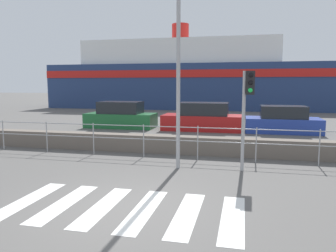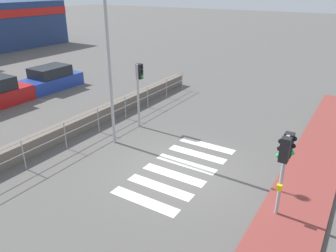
{
  "view_description": "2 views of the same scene",
  "coord_description": "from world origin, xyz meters",
  "px_view_note": "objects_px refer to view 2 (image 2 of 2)",
  "views": [
    {
      "loc": [
        2.45,
        -6.18,
        2.58
      ],
      "look_at": [
        0.56,
        2.0,
        1.5
      ],
      "focal_mm": 35.0,
      "sensor_mm": 36.0,
      "label": 1
    },
    {
      "loc": [
        -8.93,
        -5.06,
        6.16
      ],
      "look_at": [
        0.84,
        1.0,
        1.2
      ],
      "focal_mm": 35.0,
      "sensor_mm": 36.0,
      "label": 2
    }
  ],
  "objects_px": {
    "traffic_light_far": "(139,81)",
    "streetlamp": "(113,46)",
    "traffic_light_near": "(285,155)",
    "parked_car_blue": "(51,79)"
  },
  "relations": [
    {
      "from": "traffic_light_near",
      "to": "traffic_light_far",
      "type": "xyz_separation_m",
      "value": [
        3.34,
        7.26,
        0.15
      ]
    },
    {
      "from": "traffic_light_near",
      "to": "streetlamp",
      "type": "height_order",
      "value": "streetlamp"
    },
    {
      "from": "traffic_light_far",
      "to": "streetlamp",
      "type": "height_order",
      "value": "streetlamp"
    },
    {
      "from": "streetlamp",
      "to": "parked_car_blue",
      "type": "bearing_deg",
      "value": 65.83
    },
    {
      "from": "traffic_light_near",
      "to": "parked_car_blue",
      "type": "distance_m",
      "value": 16.7
    },
    {
      "from": "traffic_light_near",
      "to": "traffic_light_far",
      "type": "relative_size",
      "value": 0.88
    },
    {
      "from": "traffic_light_far",
      "to": "parked_car_blue",
      "type": "height_order",
      "value": "traffic_light_far"
    },
    {
      "from": "traffic_light_near",
      "to": "streetlamp",
      "type": "relative_size",
      "value": 0.39
    },
    {
      "from": "traffic_light_near",
      "to": "parked_car_blue",
      "type": "height_order",
      "value": "traffic_light_near"
    },
    {
      "from": "traffic_light_near",
      "to": "streetlamp",
      "type": "xyz_separation_m",
      "value": [
        1.31,
        6.91,
        2.07
      ]
    }
  ]
}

